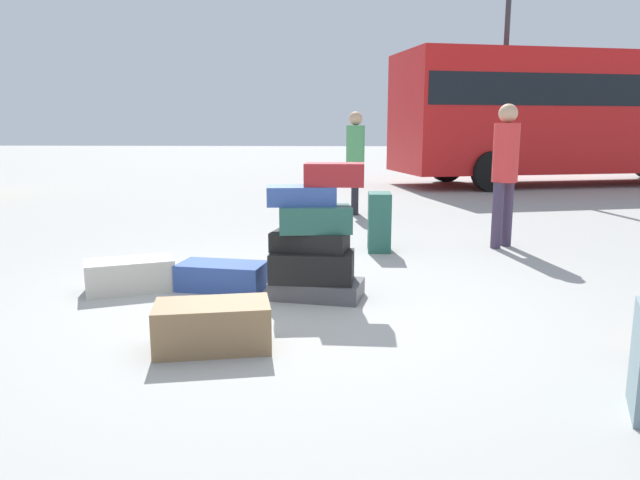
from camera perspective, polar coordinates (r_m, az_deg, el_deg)
The scene contains 9 objects.
ground_plane at distance 4.85m, azimuth -2.03°, elevation -6.36°, with size 80.00×80.00×0.00m, color #9E9E99.
suitcase_tower at distance 5.01m, azimuth -0.55°, elevation -0.07°, with size 0.85×0.58×1.13m.
suitcase_navy_foreground_near at distance 5.38m, azimuth -9.39°, elevation -3.44°, with size 0.76×0.39×0.24m, color #334F99.
suitcase_teal_right_side at distance 6.94m, azimuth 5.70°, elevation 1.74°, with size 0.26×0.39×0.68m, color #26594C.
suitcase_brown_upright_blue at distance 3.98m, azimuth -10.27°, elevation -8.10°, with size 0.74×0.41×0.31m, color olive.
suitcase_cream_behind_tower at distance 5.52m, azimuth -17.78°, elevation -3.23°, with size 0.74×0.38×0.28m, color beige.
person_bearded_onlooker at distance 7.38m, azimuth 17.35°, elevation 7.03°, with size 0.30×0.30×1.69m.
person_tourist_with_camera at distance 9.81m, azimuth 3.41°, elevation 8.27°, with size 0.30×0.34×1.67m.
parked_bus at distance 16.46m, azimuth 24.01°, elevation 11.32°, with size 9.72×4.74×3.15m.
Camera 1 is at (0.40, -4.61, 1.43)m, focal length 33.35 mm.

